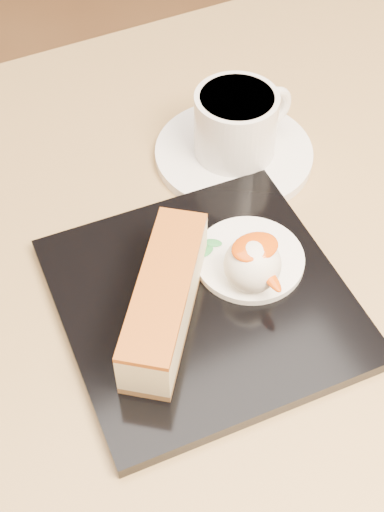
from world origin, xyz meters
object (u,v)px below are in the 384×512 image
table (256,385)px  cheesecake (165,299)px  saucer (234,154)px  ice_cream_scoop (252,265)px  coffee_cup (237,122)px  dessert_plate (203,301)px

table → cheesecake: bearing=176.0°
cheesecake → saucer: 0.21m
cheesecake → saucer: cheesecake is taller
table → cheesecake: cheesecake is taller
ice_cream_scoop → coffee_cup: bearing=65.7°
table → cheesecake: (-0.09, 0.01, 0.19)m
dessert_plate → ice_cream_scoop: size_ratio=4.85×
dessert_plate → cheesecake: size_ratio=1.62×
ice_cream_scoop → coffee_cup: 0.16m
cheesecake → coffee_cup: size_ratio=1.33×
dessert_plate → coffee_cup: 0.18m
coffee_cup → cheesecake: bearing=-141.3°
table → ice_cream_scoop: ice_cream_scoop is taller
table → dessert_plate: bearing=168.4°
dessert_plate → ice_cream_scoop: bearing=-7.1°
ice_cream_scoop → saucer: size_ratio=0.30×
cheesecake → dessert_plate: bearing=-44.4°
saucer → table: bearing=-108.0°
dessert_plate → table: bearing=-11.6°
cheesecake → saucer: bearing=-6.1°
table → dessert_plate: (-0.06, 0.01, 0.16)m
table → coffee_cup: size_ratio=7.81×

